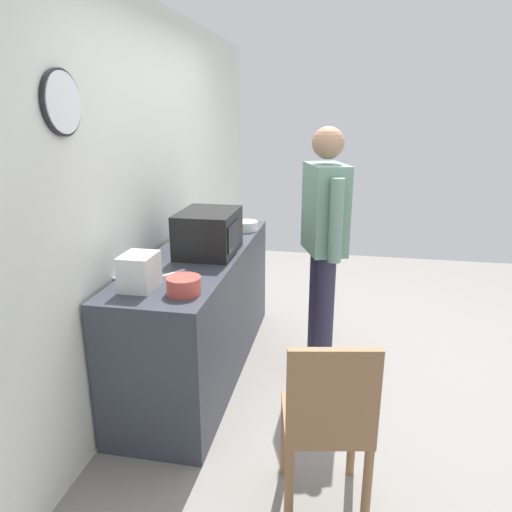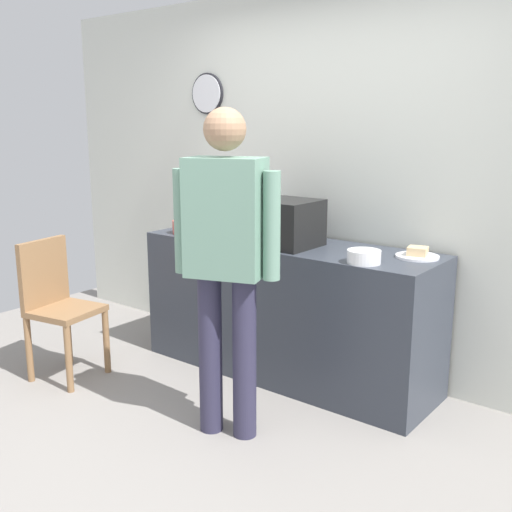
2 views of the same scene
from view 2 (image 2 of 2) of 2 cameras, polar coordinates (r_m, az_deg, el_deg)
The scene contains 12 objects.
ground_plane at distance 3.34m, azimuth -7.33°, elevation -18.25°, with size 6.00×6.00×0.00m, color gray.
back_wall at distance 4.16m, azimuth 8.04°, elevation 6.90°, with size 5.40×0.13×2.60m.
kitchen_counter at distance 4.11m, azimuth 2.92°, elevation -5.07°, with size 2.07×0.62×0.92m, color #333842.
microwave at distance 3.91m, azimuth 2.16°, elevation 3.22°, with size 0.50×0.39×0.30m.
sandwich_plate at distance 3.68m, azimuth 15.05°, elevation 0.15°, with size 0.26×0.26×0.07m.
salad_bowl at distance 4.36m, azimuth -6.68°, elevation 2.76°, with size 0.19×0.19×0.10m, color #C64C42.
cereal_bowl at distance 3.47m, azimuth 10.20°, elevation -0.06°, with size 0.19×0.19×0.08m, color white.
toaster at distance 4.52m, azimuth -4.02°, elevation 3.85°, with size 0.22×0.18×0.20m, color silver.
fork_utensil at distance 4.29m, azimuth -2.15°, elevation 2.08°, with size 0.17×0.02×0.01m, color silver.
spoon_utensil at distance 4.55m, azimuth -1.22°, elevation 2.70°, with size 0.17×0.02×0.01m, color silver.
person_standing at distance 3.16m, azimuth -2.85°, elevation 0.55°, with size 0.56×0.36×1.78m.
wooden_chair at distance 4.27m, azimuth -18.35°, elevation -4.14°, with size 0.47×0.47×0.94m.
Camera 2 is at (2.07, -1.99, 1.71)m, focal length 42.19 mm.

